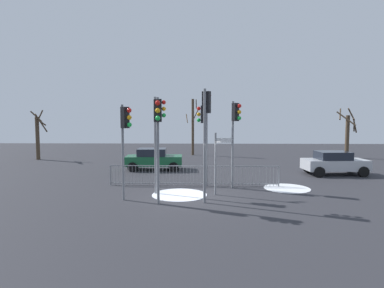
{
  "coord_description": "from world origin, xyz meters",
  "views": [
    {
      "loc": [
        0.31,
        -14.36,
        3.56
      ],
      "look_at": [
        -0.09,
        2.09,
        2.22
      ],
      "focal_mm": 30.04,
      "sensor_mm": 36.0,
      "label": 1
    }
  ],
  "objects_px": {
    "traffic_light_mid_right": "(158,126)",
    "car_green_mid": "(154,159)",
    "bare_tree_right": "(193,126)",
    "bare_tree_centre": "(38,136)",
    "direction_sign_post": "(217,160)",
    "bare_tree_left": "(348,133)",
    "traffic_light_rear_right": "(206,120)",
    "traffic_light_foreground_left": "(125,131)",
    "car_silver_near": "(334,163)",
    "traffic_light_foreground_right": "(204,126)",
    "traffic_light_rear_left": "(158,123)",
    "traffic_light_mid_left": "(235,125)"
  },
  "relations": [
    {
      "from": "traffic_light_rear_right",
      "to": "bare_tree_centre",
      "type": "height_order",
      "value": "traffic_light_rear_right"
    },
    {
      "from": "bare_tree_right",
      "to": "direction_sign_post",
      "type": "bearing_deg",
      "value": -84.79
    },
    {
      "from": "bare_tree_right",
      "to": "bare_tree_centre",
      "type": "bearing_deg",
      "value": -163.98
    },
    {
      "from": "bare_tree_left",
      "to": "bare_tree_right",
      "type": "relative_size",
      "value": 0.83
    },
    {
      "from": "traffic_light_mid_right",
      "to": "traffic_light_rear_left",
      "type": "relative_size",
      "value": 0.97
    },
    {
      "from": "traffic_light_foreground_right",
      "to": "bare_tree_left",
      "type": "xyz_separation_m",
      "value": [
        12.93,
        12.16,
        -0.95
      ]
    },
    {
      "from": "bare_tree_left",
      "to": "bare_tree_centre",
      "type": "relative_size",
      "value": 1.05
    },
    {
      "from": "traffic_light_mid_right",
      "to": "traffic_light_rear_left",
      "type": "xyz_separation_m",
      "value": [
        -0.24,
        1.95,
        0.1
      ]
    },
    {
      "from": "traffic_light_foreground_left",
      "to": "traffic_light_mid_right",
      "type": "bearing_deg",
      "value": 99.85
    },
    {
      "from": "traffic_light_mid_left",
      "to": "bare_tree_right",
      "type": "bearing_deg",
      "value": -123.84
    },
    {
      "from": "traffic_light_rear_left",
      "to": "direction_sign_post",
      "type": "xyz_separation_m",
      "value": [
        2.72,
        -0.21,
        -1.7
      ]
    },
    {
      "from": "car_silver_near",
      "to": "bare_tree_right",
      "type": "distance_m",
      "value": 14.05
    },
    {
      "from": "traffic_light_rear_left",
      "to": "traffic_light_mid_right",
      "type": "bearing_deg",
      "value": -11.42
    },
    {
      "from": "traffic_light_mid_right",
      "to": "car_green_mid",
      "type": "relative_size",
      "value": 1.13
    },
    {
      "from": "traffic_light_rear_right",
      "to": "bare_tree_left",
      "type": "relative_size",
      "value": 1.07
    },
    {
      "from": "traffic_light_rear_right",
      "to": "direction_sign_post",
      "type": "distance_m",
      "value": 2.33
    },
    {
      "from": "traffic_light_rear_right",
      "to": "car_silver_near",
      "type": "height_order",
      "value": "traffic_light_rear_right"
    },
    {
      "from": "traffic_light_foreground_left",
      "to": "car_green_mid",
      "type": "height_order",
      "value": "traffic_light_foreground_left"
    },
    {
      "from": "direction_sign_post",
      "to": "bare_tree_centre",
      "type": "bearing_deg",
      "value": 134.44
    },
    {
      "from": "traffic_light_rear_right",
      "to": "traffic_light_rear_left",
      "type": "height_order",
      "value": "traffic_light_rear_right"
    },
    {
      "from": "bare_tree_right",
      "to": "car_green_mid",
      "type": "bearing_deg",
      "value": -105.74
    },
    {
      "from": "bare_tree_centre",
      "to": "car_silver_near",
      "type": "bearing_deg",
      "value": -16.94
    },
    {
      "from": "traffic_light_foreground_right",
      "to": "direction_sign_post",
      "type": "height_order",
      "value": "traffic_light_foreground_right"
    },
    {
      "from": "traffic_light_rear_right",
      "to": "car_silver_near",
      "type": "distance_m",
      "value": 10.94
    },
    {
      "from": "direction_sign_post",
      "to": "car_green_mid",
      "type": "xyz_separation_m",
      "value": [
        -3.95,
        7.1,
        -0.85
      ]
    },
    {
      "from": "traffic_light_mid_left",
      "to": "bare_tree_left",
      "type": "xyz_separation_m",
      "value": [
        11.37,
        12.66,
        -1.03
      ]
    },
    {
      "from": "traffic_light_rear_right",
      "to": "car_green_mid",
      "type": "xyz_separation_m",
      "value": [
        -3.43,
        8.41,
        -2.71
      ]
    },
    {
      "from": "traffic_light_rear_right",
      "to": "traffic_light_foreground_left",
      "type": "xyz_separation_m",
      "value": [
        -3.44,
        0.17,
        -0.45
      ]
    },
    {
      "from": "traffic_light_mid_left",
      "to": "car_green_mid",
      "type": "relative_size",
      "value": 1.13
    },
    {
      "from": "traffic_light_mid_right",
      "to": "traffic_light_foreground_left",
      "type": "distance_m",
      "value": 1.61
    },
    {
      "from": "traffic_light_rear_left",
      "to": "direction_sign_post",
      "type": "height_order",
      "value": "traffic_light_rear_left"
    },
    {
      "from": "direction_sign_post",
      "to": "bare_tree_centre",
      "type": "relative_size",
      "value": 0.68
    },
    {
      "from": "direction_sign_post",
      "to": "bare_tree_right",
      "type": "relative_size",
      "value": 0.54
    },
    {
      "from": "bare_tree_left",
      "to": "bare_tree_centre",
      "type": "xyz_separation_m",
      "value": [
        -26.89,
        -1.92,
        -0.13
      ]
    },
    {
      "from": "car_silver_near",
      "to": "bare_tree_centre",
      "type": "bearing_deg",
      "value": 159.73
    },
    {
      "from": "traffic_light_mid_left",
      "to": "bare_tree_left",
      "type": "bearing_deg",
      "value": -175.29
    },
    {
      "from": "traffic_light_mid_right",
      "to": "car_green_mid",
      "type": "bearing_deg",
      "value": -88.63
    },
    {
      "from": "direction_sign_post",
      "to": "bare_tree_left",
      "type": "xyz_separation_m",
      "value": [
        12.35,
        14.13,
        0.57
      ]
    },
    {
      "from": "traffic_light_foreground_left",
      "to": "traffic_light_rear_left",
      "type": "height_order",
      "value": "traffic_light_rear_left"
    },
    {
      "from": "car_green_mid",
      "to": "bare_tree_centre",
      "type": "height_order",
      "value": "bare_tree_centre"
    },
    {
      "from": "bare_tree_centre",
      "to": "traffic_light_rear_left",
      "type": "bearing_deg",
      "value": -45.42
    },
    {
      "from": "traffic_light_mid_left",
      "to": "direction_sign_post",
      "type": "distance_m",
      "value": 2.38
    },
    {
      "from": "bare_tree_centre",
      "to": "traffic_light_foreground_left",
      "type": "bearing_deg",
      "value": -51.59
    },
    {
      "from": "traffic_light_foreground_left",
      "to": "bare_tree_right",
      "type": "xyz_separation_m",
      "value": [
        2.51,
        17.1,
        -0.24
      ]
    },
    {
      "from": "car_green_mid",
      "to": "bare_tree_left",
      "type": "relative_size",
      "value": 0.87
    },
    {
      "from": "traffic_light_mid_left",
      "to": "bare_tree_centre",
      "type": "relative_size",
      "value": 1.04
    },
    {
      "from": "traffic_light_foreground_right",
      "to": "bare_tree_right",
      "type": "distance_m",
      "value": 14.02
    },
    {
      "from": "traffic_light_mid_right",
      "to": "traffic_light_foreground_left",
      "type": "bearing_deg",
      "value": -30.42
    },
    {
      "from": "bare_tree_left",
      "to": "car_green_mid",
      "type": "bearing_deg",
      "value": -156.68
    },
    {
      "from": "bare_tree_left",
      "to": "car_silver_near",
      "type": "bearing_deg",
      "value": -118.46
    }
  ]
}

